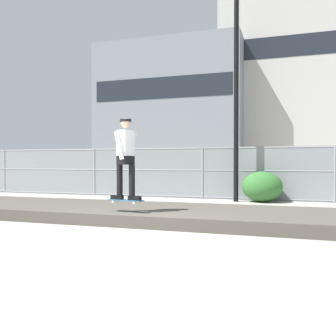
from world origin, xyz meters
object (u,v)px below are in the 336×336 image
skateboard (126,200)px  parked_car_near (143,173)px  parked_car_mid (274,174)px  skater (126,154)px  street_lamp (236,66)px  shrub_left (262,187)px

skateboard → parked_car_near: bearing=109.4°
parked_car_near → parked_car_mid: (5.63, 0.01, 0.00)m
skater → street_lamp: bearing=72.6°
street_lamp → shrub_left: size_ratio=5.61×
shrub_left → skateboard: bearing=-115.0°
skateboard → shrub_left: 5.87m
shrub_left → street_lamp: bearing=-174.2°
skateboard → skater: (-0.00, 0.00, 0.99)m
skateboard → parked_car_near: (-2.85, 8.13, 0.33)m
skater → parked_car_near: (-2.85, 8.13, -0.66)m
skater → parked_car_near: size_ratio=0.38×
street_lamp → parked_car_near: street_lamp is taller
parked_car_mid → skater: bearing=-108.8°
skateboard → street_lamp: (1.64, 5.23, 4.01)m
skateboard → shrub_left: (2.48, 5.32, 0.00)m
parked_car_near → shrub_left: (5.34, -2.81, -0.33)m
parked_car_mid → shrub_left: 2.85m
skater → street_lamp: street_lamp is taller
skater → parked_car_mid: skater is taller
skateboard → parked_car_mid: parked_car_mid is taller
skateboard → street_lamp: street_lamp is taller
street_lamp → parked_car_near: size_ratio=1.62×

